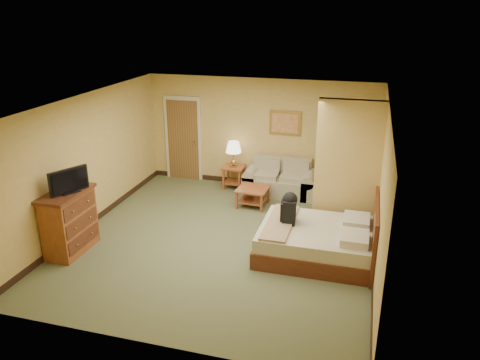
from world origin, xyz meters
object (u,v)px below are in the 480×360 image
(coffee_table, at_px, (253,193))
(bed, at_px, (320,241))
(dresser, at_px, (70,222))
(loveseat, at_px, (280,183))

(coffee_table, relative_size, bed, 0.34)
(bed, bearing_deg, dresser, -166.86)
(loveseat, height_order, dresser, dresser)
(coffee_table, height_order, bed, bed)
(bed, bearing_deg, coffee_table, 132.50)
(loveseat, relative_size, bed, 0.83)
(loveseat, bearing_deg, coffee_table, -117.36)
(loveseat, height_order, coffee_table, loveseat)
(coffee_table, xyz_separation_m, dresser, (-2.63, -2.82, 0.28))
(loveseat, distance_m, dresser, 4.80)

